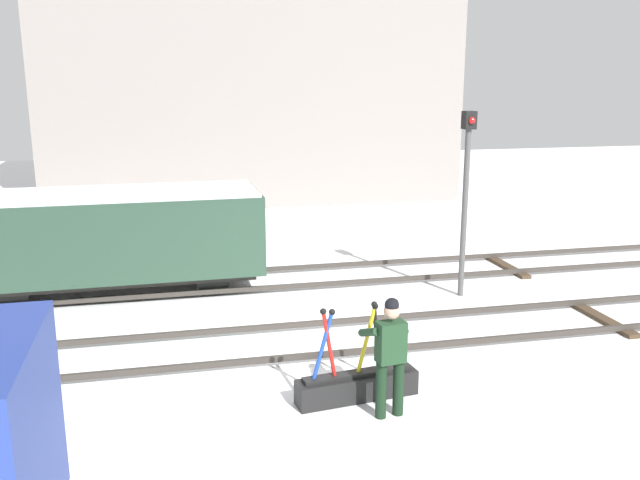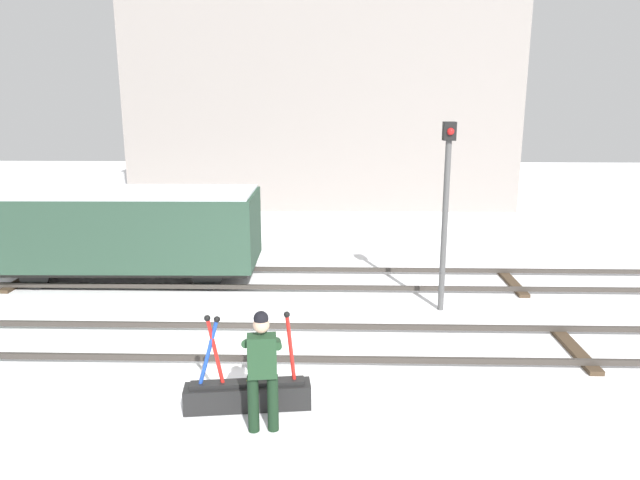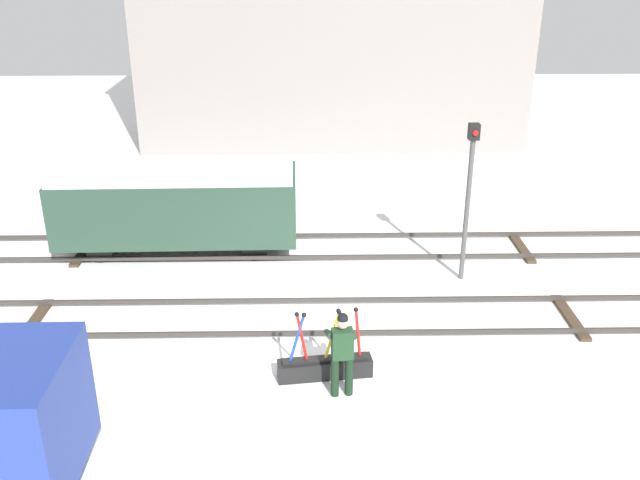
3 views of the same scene
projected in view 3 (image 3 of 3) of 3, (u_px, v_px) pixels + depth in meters
ground_plane at (304, 321)px, 15.20m from camera, size 60.00×60.00×0.00m
track_main_line at (304, 317)px, 15.16m from camera, size 44.00×1.94×0.18m
track_siding_near at (304, 246)px, 18.62m from camera, size 44.00×1.94×0.18m
switch_lever_frame at (325, 365)px, 13.19m from camera, size 1.83×0.58×1.45m
rail_worker at (342, 349)px, 12.41m from camera, size 0.59×0.70×1.70m
signal_post at (469, 187)px, 16.18m from camera, size 0.24×0.32×3.87m
apartment_building at (332, 1)px, 27.11m from camera, size 15.21×5.35×10.93m
freight_car_back_track at (178, 206)px, 18.09m from camera, size 6.18×2.33×2.21m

